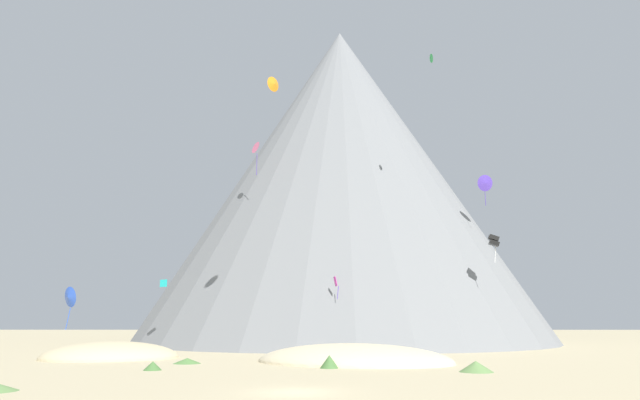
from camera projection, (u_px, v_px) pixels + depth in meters
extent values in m
plane|color=#CCBA8E|center=(295.00, 392.00, 30.71)|extent=(400.00, 400.00, 0.00)
ellipsoid|color=beige|center=(353.00, 363.00, 52.22)|extent=(22.56, 19.59, 3.49)
ellipsoid|color=#CCBA8E|center=(110.00, 359.00, 57.41)|extent=(16.57, 14.79, 3.49)
cone|color=#477238|center=(329.00, 362.00, 46.14)|extent=(2.09, 2.09, 1.05)
cone|color=#668C4C|center=(476.00, 366.00, 42.73)|extent=(3.61, 3.61, 0.83)
cone|color=#568442|center=(187.00, 361.00, 51.04)|extent=(3.00, 3.00, 0.49)
cone|color=#477238|center=(280.00, 359.00, 53.31)|extent=(1.58, 1.58, 0.54)
cone|color=#477238|center=(153.00, 366.00, 44.25)|extent=(2.04, 2.04, 0.69)
cone|color=slate|center=(341.00, 178.00, 106.79)|extent=(87.15, 87.15, 60.64)
cone|color=slate|center=(339.00, 225.00, 108.83)|extent=(28.92, 28.92, 43.98)
cone|color=green|center=(432.00, 58.00, 77.57)|extent=(0.63, 1.30, 1.27)
cone|color=orange|center=(274.00, 84.00, 62.54)|extent=(1.34, 1.49, 1.72)
cube|color=teal|center=(164.00, 283.00, 75.32)|extent=(1.00, 0.23, 1.03)
cube|color=purple|center=(356.00, 282.00, 91.11)|extent=(1.74, 1.67, 0.86)
cube|color=purple|center=(356.00, 277.00, 91.24)|extent=(1.74, 1.67, 0.86)
cylinder|color=#33BCDB|center=(357.00, 290.00, 90.82)|extent=(0.34, 0.38, 2.12)
cone|color=#5138B2|center=(485.00, 183.00, 87.02)|extent=(2.64, 1.26, 2.55)
cylinder|color=#5138B2|center=(485.00, 198.00, 86.51)|extent=(0.11, 0.19, 2.30)
cone|color=#E5668C|center=(256.00, 148.00, 86.60)|extent=(1.78, 1.99, 1.92)
cylinder|color=#5138B2|center=(257.00, 164.00, 86.05)|extent=(0.10, 0.30, 3.35)
cube|color=black|center=(494.00, 243.00, 74.59)|extent=(1.52, 1.42, 0.95)
cube|color=black|center=(494.00, 238.00, 74.74)|extent=(1.52, 1.42, 0.95)
cylinder|color=white|center=(495.00, 254.00, 74.29)|extent=(0.39, 0.18, 2.31)
cone|color=blue|center=(69.00, 297.00, 60.42)|extent=(2.19, 1.85, 2.25)
cylinder|color=blue|center=(68.00, 319.00, 59.94)|extent=(0.40, 0.10, 2.33)
cube|color=#D1339E|center=(335.00, 281.00, 69.77)|extent=(0.51, 0.69, 1.23)
cylinder|color=#5138B2|center=(338.00, 293.00, 69.47)|extent=(0.27, 0.16, 1.62)
cube|color=gold|center=(286.00, 227.00, 86.49)|extent=(0.75, 0.51, 1.51)
cylinder|color=gold|center=(287.00, 240.00, 86.07)|extent=(0.09, 0.32, 2.55)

